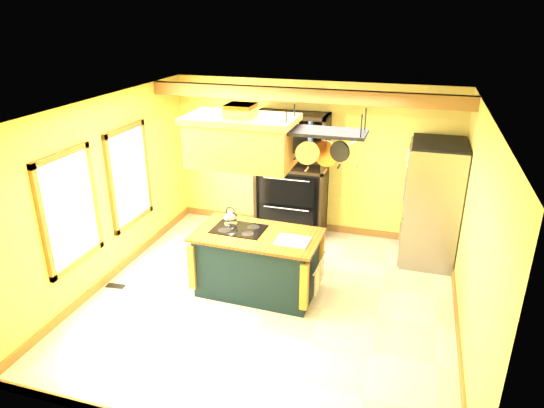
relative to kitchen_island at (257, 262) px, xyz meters
The scene contains 15 objects.
floor 0.56m from the kitchen_island, 35.03° to the right, with size 5.00×5.00×0.00m, color beige.
ceiling 2.25m from the kitchen_island, 35.03° to the right, with size 5.00×5.00×0.00m, color white.
wall_back 2.50m from the kitchen_island, 83.87° to the left, with size 5.00×0.02×2.70m, color #E6C754.
wall_front 2.83m from the kitchen_island, 84.67° to the right, with size 5.00×0.02×2.70m, color #E6C754.
wall_left 2.42m from the kitchen_island, behind, with size 0.02×5.00×2.70m, color #E6C754.
wall_right 2.89m from the kitchen_island, ahead, with size 0.02×5.00×2.70m, color #E6C754.
ceiling_beam 2.62m from the kitchen_island, 80.71° to the left, with size 5.00×0.15×0.20m, color #97632E.
window_near 2.59m from the kitchen_island, 156.25° to the right, with size 0.06×1.06×1.56m.
window_far 2.44m from the kitchen_island, 169.14° to the left, with size 0.06×1.06×1.56m.
kitchen_island is the anchor object (origin of this frame).
range_hood 1.79m from the kitchen_island, behind, with size 1.43×0.81×0.80m.
pot_rack 2.05m from the kitchen_island, ahead, with size 1.07×0.50×0.75m.
refrigerator 2.93m from the kitchen_island, 36.69° to the left, with size 0.83×0.98×1.92m.
hutch 2.12m from the kitchen_island, 91.37° to the left, with size 1.24×0.56×2.20m.
floor_register 2.16m from the kitchen_island, 166.32° to the right, with size 0.28×0.12×0.01m, color black.
Camera 1 is at (1.70, -5.56, 3.84)m, focal length 32.00 mm.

